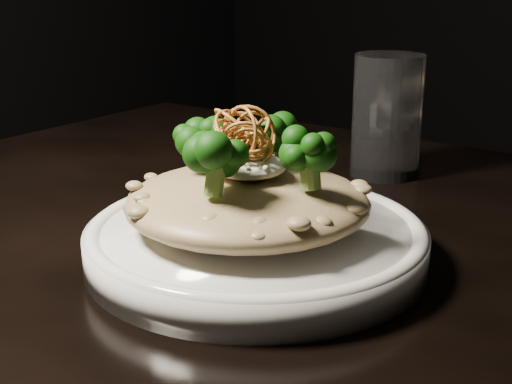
# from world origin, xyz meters

# --- Properties ---
(table) EXTENTS (1.10, 0.80, 0.75)m
(table) POSITION_xyz_m (0.00, 0.00, 0.67)
(table) COLOR black
(table) RESTS_ON ground
(plate) EXTENTS (0.26, 0.26, 0.03)m
(plate) POSITION_xyz_m (-0.06, -0.04, 0.76)
(plate) COLOR silver
(plate) RESTS_ON table
(risotto) EXTENTS (0.19, 0.19, 0.04)m
(risotto) POSITION_xyz_m (-0.06, -0.04, 0.80)
(risotto) COLOR brown
(risotto) RESTS_ON plate
(broccoli) EXTENTS (0.13, 0.13, 0.05)m
(broccoli) POSITION_xyz_m (-0.05, -0.04, 0.84)
(broccoli) COLOR black
(broccoli) RESTS_ON risotto
(cheese) EXTENTS (0.06, 0.06, 0.02)m
(cheese) POSITION_xyz_m (-0.06, -0.04, 0.83)
(cheese) COLOR white
(cheese) RESTS_ON risotto
(shallots) EXTENTS (0.05, 0.05, 0.03)m
(shallots) POSITION_xyz_m (-0.06, -0.04, 0.85)
(shallots) COLOR #93521F
(shallots) RESTS_ON cheese
(drinking_glass) EXTENTS (0.09, 0.09, 0.13)m
(drinking_glass) POSITION_xyz_m (-0.08, 0.23, 0.81)
(drinking_glass) COLOR silver
(drinking_glass) RESTS_ON table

